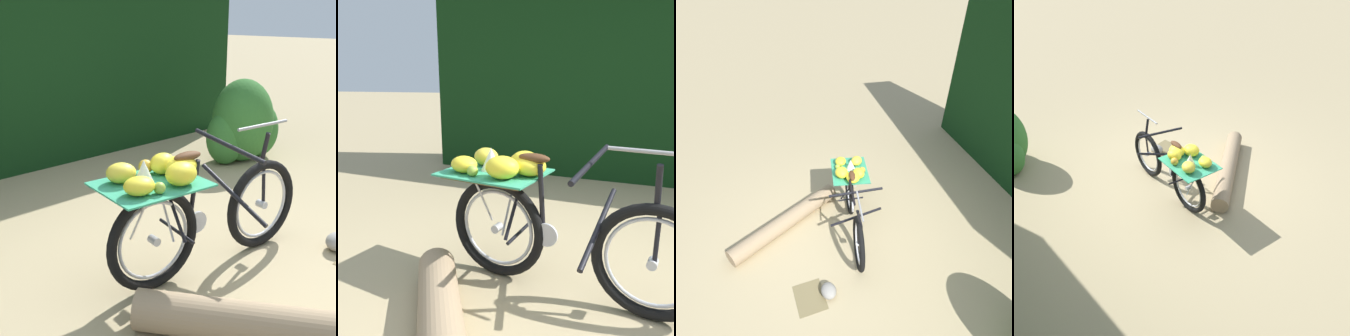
# 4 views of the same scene
# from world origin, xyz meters

# --- Properties ---
(ground_plane) EXTENTS (60.00, 60.00, 0.00)m
(ground_plane) POSITION_xyz_m (0.00, 0.00, 0.00)
(ground_plane) COLOR tan
(bicycle) EXTENTS (1.80, 0.87, 1.03)m
(bicycle) POSITION_xyz_m (0.24, -0.19, 0.52)
(bicycle) COLOR black
(bicycle) RESTS_ON ground_plane
(fallen_log) EXTENTS (1.11, 1.83, 0.25)m
(fallen_log) POSITION_xyz_m (0.56, 0.77, 0.13)
(fallen_log) COLOR #937A5B
(fallen_log) RESTS_ON ground_plane
(path_stone) EXTENTS (0.23, 0.19, 0.14)m
(path_stone) POSITION_xyz_m (-0.74, 0.51, 0.07)
(path_stone) COLOR gray
(path_stone) RESTS_ON ground_plane
(leaf_litter_patch) EXTENTS (0.44, 0.36, 0.01)m
(leaf_litter_patch) POSITION_xyz_m (-0.71, 0.75, 0.00)
(leaf_litter_patch) COLOR olive
(leaf_litter_patch) RESTS_ON ground_plane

